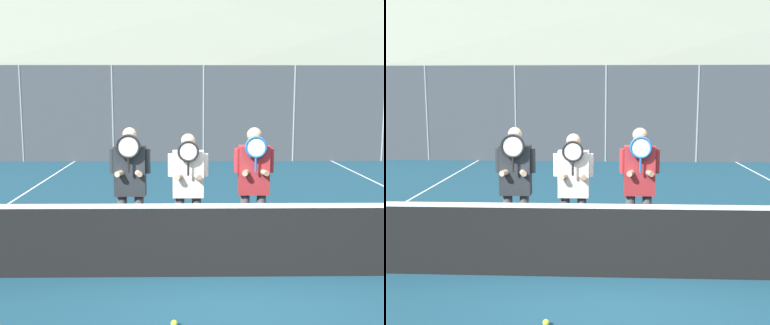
% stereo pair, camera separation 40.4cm
% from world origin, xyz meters
% --- Properties ---
extents(ground_plane, '(120.00, 120.00, 0.00)m').
position_xyz_m(ground_plane, '(0.00, 0.00, 0.00)').
color(ground_plane, navy).
extents(hill_distant, '(128.63, 71.46, 25.01)m').
position_xyz_m(hill_distant, '(0.00, 48.52, 0.00)').
color(hill_distant, gray).
rests_on(hill_distant, ground_plane).
extents(clubhouse_building, '(19.90, 5.50, 3.54)m').
position_xyz_m(clubhouse_building, '(-1.53, 17.41, 1.79)').
color(clubhouse_building, beige).
rests_on(clubhouse_building, ground_plane).
extents(fence_back, '(17.73, 0.06, 3.11)m').
position_xyz_m(fence_back, '(0.00, 9.93, 1.55)').
color(fence_back, gray).
rests_on(fence_back, ground_plane).
extents(tennis_net, '(11.36, 0.09, 1.03)m').
position_xyz_m(tennis_net, '(0.00, 0.00, 0.48)').
color(tennis_net, gray).
rests_on(tennis_net, ground_plane).
extents(court_line_left_sideline, '(0.05, 16.00, 0.01)m').
position_xyz_m(court_line_left_sideline, '(-4.23, 3.00, 0.00)').
color(court_line_left_sideline, white).
rests_on(court_line_left_sideline, ground_plane).
extents(player_leftmost, '(0.56, 0.34, 1.80)m').
position_xyz_m(player_leftmost, '(-1.35, 0.79, 1.06)').
color(player_leftmost, '#56565B').
rests_on(player_leftmost, ground_plane).
extents(player_center_left, '(0.56, 0.34, 1.71)m').
position_xyz_m(player_center_left, '(-0.56, 0.89, 1.00)').
color(player_center_left, '#56565B').
rests_on(player_center_left, ground_plane).
extents(player_center_right, '(0.56, 0.34, 1.80)m').
position_xyz_m(player_center_right, '(0.36, 0.87, 1.06)').
color(player_center_right, '#56565B').
rests_on(player_center_right, ground_plane).
extents(car_far_left, '(4.43, 1.91, 1.66)m').
position_xyz_m(car_far_left, '(-4.81, 12.92, 0.86)').
color(car_far_left, '#B2B7BC').
rests_on(car_far_left, ground_plane).
extents(car_left_of_center, '(4.27, 2.02, 1.75)m').
position_xyz_m(car_left_of_center, '(-0.01, 12.96, 0.89)').
color(car_left_of_center, black).
rests_on(car_left_of_center, ground_plane).
extents(car_center, '(4.00, 2.02, 1.81)m').
position_xyz_m(car_center, '(4.58, 13.03, 0.92)').
color(car_center, navy).
rests_on(car_center, ground_plane).
extents(tennis_ball_on_court, '(0.07, 0.07, 0.07)m').
position_xyz_m(tennis_ball_on_court, '(-0.71, -1.28, 0.03)').
color(tennis_ball_on_court, '#CCDB33').
rests_on(tennis_ball_on_court, ground_plane).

